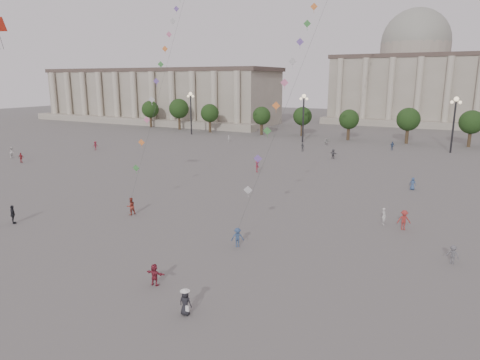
% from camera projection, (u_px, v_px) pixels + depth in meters
% --- Properties ---
extents(ground, '(360.00, 360.00, 0.00)m').
position_uv_depth(ground, '(158.00, 289.00, 28.95)').
color(ground, '#5C5956').
rests_on(ground, ground).
extents(hall_west, '(84.00, 26.22, 17.20)m').
position_uv_depth(hall_west, '(157.00, 96.00, 141.92)').
color(hall_west, gray).
rests_on(hall_west, ground).
extents(hall_central, '(48.30, 34.30, 35.50)m').
position_uv_depth(hall_central, '(412.00, 78.00, 136.69)').
color(hall_central, gray).
rests_on(hall_central, ground).
extents(tree_row, '(137.12, 5.12, 8.00)m').
position_uv_depth(tree_row, '(380.00, 118.00, 94.72)').
color(tree_row, '#3D2D1E').
rests_on(tree_row, ground).
extents(lamp_post_far_west, '(2.00, 0.90, 10.65)m').
position_uv_depth(lamp_post_far_west, '(191.00, 105.00, 107.94)').
color(lamp_post_far_west, '#262628').
rests_on(lamp_post_far_west, ground).
extents(lamp_post_mid_west, '(2.00, 0.90, 10.65)m').
position_uv_depth(lamp_post_mid_west, '(304.00, 109.00, 94.25)').
color(lamp_post_mid_west, '#262628').
rests_on(lamp_post_mid_west, ground).
extents(lamp_post_mid_east, '(2.00, 0.90, 10.65)m').
position_uv_depth(lamp_post_mid_east, '(455.00, 114.00, 80.55)').
color(lamp_post_mid_east, '#262628').
rests_on(lamp_post_mid_east, ground).
extents(person_crowd_0, '(1.10, 0.77, 1.74)m').
position_uv_depth(person_crowd_0, '(392.00, 146.00, 85.10)').
color(person_crowd_0, '#334B74').
rests_on(person_crowd_0, ground).
extents(person_crowd_1, '(1.10, 1.18, 1.94)m').
position_uv_depth(person_crowd_1, '(12.00, 152.00, 77.06)').
color(person_crowd_1, silver).
rests_on(person_crowd_1, ground).
extents(person_crowd_2, '(1.09, 1.33, 1.78)m').
position_uv_depth(person_crowd_2, '(95.00, 146.00, 85.08)').
color(person_crowd_2, maroon).
rests_on(person_crowd_2, ground).
extents(person_crowd_4, '(1.47, 1.03, 1.53)m').
position_uv_depth(person_crowd_4, '(326.00, 142.00, 91.26)').
color(person_crowd_4, '#B4B5B0').
rests_on(person_crowd_4, ground).
extents(person_crowd_6, '(1.11, 0.85, 1.51)m').
position_uv_depth(person_crowd_6, '(453.00, 255.00, 32.75)').
color(person_crowd_6, '#5A5A5E').
rests_on(person_crowd_6, ground).
extents(person_crowd_8, '(1.42, 1.14, 1.91)m').
position_uv_depth(person_crowd_8, '(404.00, 220.00, 40.15)').
color(person_crowd_8, maroon).
rests_on(person_crowd_8, ground).
extents(person_crowd_10, '(0.64, 0.66, 1.53)m').
position_uv_depth(person_crowd_10, '(229.00, 138.00, 96.56)').
color(person_crowd_10, '#B8B9B4').
rests_on(person_crowd_10, ground).
extents(person_crowd_12, '(1.67, 1.23, 1.75)m').
position_uv_depth(person_crowd_12, '(333.00, 154.00, 76.09)').
color(person_crowd_12, '#5C5C60').
rests_on(person_crowd_12, ground).
extents(person_crowd_13, '(0.70, 0.75, 1.71)m').
position_uv_depth(person_crowd_13, '(384.00, 216.00, 41.57)').
color(person_crowd_13, beige).
rests_on(person_crowd_13, ground).
extents(person_crowd_16, '(1.03, 0.67, 1.63)m').
position_uv_depth(person_crowd_16, '(302.00, 147.00, 83.93)').
color(person_crowd_16, slate).
rests_on(person_crowd_16, ground).
extents(person_crowd_17, '(0.82, 1.23, 1.77)m').
position_uv_depth(person_crowd_17, '(257.00, 166.00, 65.04)').
color(person_crowd_17, '#9E2B3E').
rests_on(person_crowd_17, ground).
extents(person_crowd_18, '(0.85, 0.61, 1.60)m').
position_uv_depth(person_crowd_18, '(413.00, 184.00, 54.74)').
color(person_crowd_18, '#354E78').
rests_on(person_crowd_18, ground).
extents(person_crowd_19, '(1.07, 0.66, 1.69)m').
position_uv_depth(person_crowd_19, '(21.00, 158.00, 72.51)').
color(person_crowd_19, '#9F2B31').
rests_on(person_crowd_19, ground).
extents(tourist_1, '(1.16, 0.99, 1.87)m').
position_uv_depth(tourist_1, '(13.00, 214.00, 41.85)').
color(tourist_1, black).
rests_on(tourist_1, ground).
extents(tourist_2, '(1.47, 0.56, 1.56)m').
position_uv_depth(tourist_2, '(155.00, 275.00, 29.35)').
color(tourist_2, maroon).
rests_on(tourist_2, ground).
extents(kite_flyer_0, '(1.02, 1.11, 1.84)m').
position_uv_depth(kite_flyer_0, '(131.00, 206.00, 44.60)').
color(kite_flyer_0, maroon).
rests_on(kite_flyer_0, ground).
extents(kite_flyer_1, '(1.25, 1.10, 1.67)m').
position_uv_depth(kite_flyer_1, '(238.00, 237.00, 36.08)').
color(kite_flyer_1, '#31496F').
rests_on(kite_flyer_1, ground).
extents(hat_person, '(0.83, 0.60, 1.69)m').
position_uv_depth(hat_person, '(185.00, 302.00, 25.62)').
color(hat_person, black).
rests_on(hat_person, ground).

